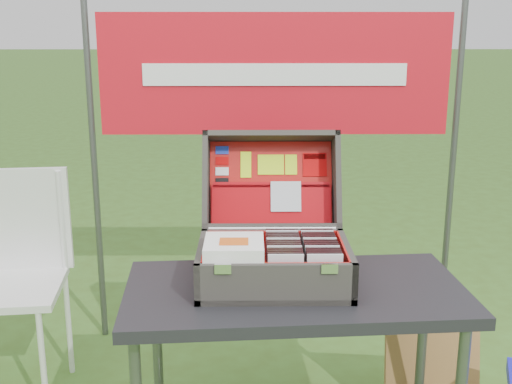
{
  "coord_description": "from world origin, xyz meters",
  "views": [
    {
      "loc": [
        -0.11,
        -1.87,
        1.52
      ],
      "look_at": [
        -0.09,
        0.1,
        1.0
      ],
      "focal_mm": 45.0,
      "sensor_mm": 36.0,
      "label": 1
    }
  ],
  "objects_px": {
    "suitcase": "(274,215)",
    "chair": "(8,292)",
    "table": "(294,381)",
    "cardboard_box": "(431,372)"
  },
  "relations": [
    {
      "from": "suitcase",
      "to": "chair",
      "type": "bearing_deg",
      "value": 159.71
    },
    {
      "from": "table",
      "to": "cardboard_box",
      "type": "relative_size",
      "value": 2.92
    },
    {
      "from": "cardboard_box",
      "to": "chair",
      "type": "bearing_deg",
      "value": -179.46
    },
    {
      "from": "suitcase",
      "to": "cardboard_box",
      "type": "distance_m",
      "value": 0.99
    },
    {
      "from": "table",
      "to": "suitcase",
      "type": "bearing_deg",
      "value": 123.99
    },
    {
      "from": "suitcase",
      "to": "cardboard_box",
      "type": "relative_size",
      "value": 1.36
    },
    {
      "from": "suitcase",
      "to": "chair",
      "type": "relative_size",
      "value": 0.55
    },
    {
      "from": "suitcase",
      "to": "chair",
      "type": "distance_m",
      "value": 1.22
    },
    {
      "from": "table",
      "to": "chair",
      "type": "relative_size",
      "value": 1.18
    },
    {
      "from": "table",
      "to": "cardboard_box",
      "type": "xyz_separation_m",
      "value": [
        0.57,
        0.32,
        -0.16
      ]
    }
  ]
}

